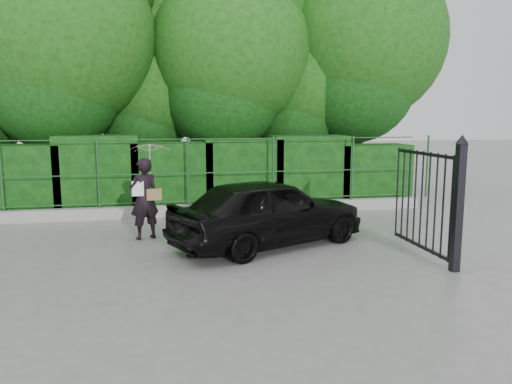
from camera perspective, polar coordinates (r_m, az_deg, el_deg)
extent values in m
plane|color=gray|center=(9.12, -8.34, -8.38)|extent=(80.00, 80.00, 0.00)
cube|color=#9E9E99|center=(13.45, -9.32, -2.15)|extent=(14.00, 0.25, 0.30)
cylinder|color=#1C481F|center=(13.83, -27.11, 1.70)|extent=(0.06, 0.06, 1.80)
cylinder|color=#1C481F|center=(13.38, -17.60, 2.04)|extent=(0.06, 0.06, 1.80)
cylinder|color=#1C481F|center=(13.31, -7.71, 2.35)|extent=(0.06, 0.06, 1.80)
cylinder|color=#1C481F|center=(13.64, 1.98, 2.58)|extent=(0.06, 0.06, 1.80)
cylinder|color=#1C481F|center=(14.34, 10.98, 2.72)|extent=(0.06, 0.06, 1.80)
cylinder|color=#1C481F|center=(15.35, 18.98, 2.80)|extent=(0.06, 0.06, 1.80)
cylinder|color=#1C481F|center=(13.41, -9.35, -1.10)|extent=(13.60, 0.03, 0.03)
cylinder|color=#1C481F|center=(13.30, -9.43, 2.09)|extent=(13.60, 0.03, 0.03)
cylinder|color=#1C481F|center=(13.23, -9.53, 5.96)|extent=(13.60, 0.03, 0.03)
cube|color=black|center=(14.77, -25.24, 1.23)|extent=(2.20, 1.20, 1.89)
cube|color=black|center=(14.39, -17.53, 1.96)|extent=(2.20, 1.20, 2.13)
cube|color=black|center=(14.32, -9.54, 1.79)|extent=(2.20, 1.20, 1.92)
cube|color=black|center=(14.50, -1.61, 2.14)|extent=(2.20, 1.20, 1.99)
cube|color=black|center=(14.96, 5.97, 2.46)|extent=(2.20, 1.20, 2.08)
cube|color=black|center=(15.68, 12.97, 2.05)|extent=(2.20, 1.20, 1.79)
cylinder|color=black|center=(16.13, -20.62, 6.72)|extent=(0.36, 0.36, 4.50)
sphere|color=#14470F|center=(16.28, -21.16, 16.25)|extent=(5.40, 5.40, 5.40)
cylinder|color=black|center=(17.24, -11.56, 5.13)|extent=(0.36, 0.36, 3.25)
sphere|color=#14470F|center=(17.23, -11.76, 11.61)|extent=(3.90, 3.90, 3.90)
cylinder|color=black|center=(16.39, -2.80, 6.86)|extent=(0.36, 0.36, 4.25)
sphere|color=#14470F|center=(16.50, -2.87, 15.74)|extent=(5.10, 5.10, 5.10)
cylinder|color=black|center=(17.62, 4.99, 5.75)|extent=(0.36, 0.36, 3.50)
sphere|color=#14470F|center=(17.64, 5.08, 12.58)|extent=(4.20, 4.20, 4.20)
cylinder|color=black|center=(17.89, 11.60, 7.66)|extent=(0.36, 0.36, 4.75)
sphere|color=#14470F|center=(18.06, 11.89, 16.73)|extent=(5.70, 5.70, 5.70)
cube|color=black|center=(9.15, 22.07, -1.80)|extent=(0.14, 0.14, 2.20)
cone|color=black|center=(9.02, 22.51, 5.59)|extent=(0.22, 0.22, 0.16)
cube|color=black|center=(10.30, 18.27, -5.86)|extent=(0.05, 2.00, 0.06)
cube|color=black|center=(10.01, 18.77, 4.16)|extent=(0.05, 2.00, 0.06)
cylinder|color=black|center=(9.32, 21.39, -1.88)|extent=(0.04, 0.04, 1.90)
cylinder|color=black|center=(9.53, 20.59, -1.62)|extent=(0.04, 0.04, 1.90)
cylinder|color=black|center=(9.74, 19.82, -1.36)|extent=(0.04, 0.04, 1.90)
cylinder|color=black|center=(9.95, 19.08, -1.12)|extent=(0.04, 0.04, 1.90)
cylinder|color=black|center=(10.16, 18.38, -0.88)|extent=(0.04, 0.04, 1.90)
cylinder|color=black|center=(10.38, 17.71, -0.65)|extent=(0.04, 0.04, 1.90)
cylinder|color=black|center=(10.59, 17.06, -0.44)|extent=(0.04, 0.04, 1.90)
cylinder|color=black|center=(10.81, 16.44, -0.23)|extent=(0.04, 0.04, 1.90)
cylinder|color=black|center=(11.03, 15.84, -0.03)|extent=(0.04, 0.04, 1.90)
imported|color=black|center=(11.04, -12.67, -0.76)|extent=(0.76, 0.65, 1.77)
imported|color=silver|center=(10.99, -12.02, 3.43)|extent=(0.89, 0.90, 0.81)
cube|color=olive|center=(10.94, -11.55, -0.27)|extent=(0.32, 0.15, 0.24)
cube|color=white|center=(10.89, -13.36, 0.37)|extent=(0.25, 0.02, 0.32)
imported|color=black|center=(10.26, 1.46, -2.23)|extent=(4.53, 3.29, 1.43)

